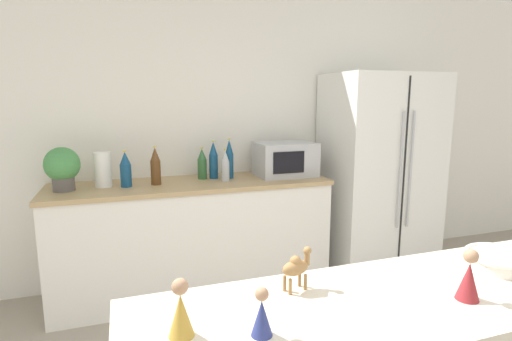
{
  "coord_description": "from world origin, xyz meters",
  "views": [
    {
      "loc": [
        -0.86,
        -0.65,
        1.54
      ],
      "look_at": [
        -0.18,
        1.35,
        1.16
      ],
      "focal_mm": 28.0,
      "sensor_mm": 36.0,
      "label": 1
    }
  ],
  "objects": [
    {
      "name": "back_bottle_0",
      "position": [
        -0.16,
        2.49,
        1.05
      ],
      "size": [
        0.07,
        0.07,
        0.31
      ],
      "color": "navy",
      "rests_on": "back_counter"
    },
    {
      "name": "back_bottle_3",
      "position": [
        -0.26,
        2.5,
        1.02
      ],
      "size": [
        0.07,
        0.07,
        0.26
      ],
      "color": "#2D6033",
      "rests_on": "back_counter"
    },
    {
      "name": "potted_plant",
      "position": [
        -1.26,
        2.38,
        1.07
      ],
      "size": [
        0.24,
        0.24,
        0.31
      ],
      "color": "#595451",
      "rests_on": "back_counter"
    },
    {
      "name": "wise_man_figurine_blue",
      "position": [
        0.12,
        0.22,
        1.0
      ],
      "size": [
        0.07,
        0.07,
        0.16
      ],
      "color": "maroon",
      "rests_on": "bar_counter"
    },
    {
      "name": "refrigerator",
      "position": [
        1.32,
        2.35,
        0.88
      ],
      "size": [
        0.94,
        0.69,
        1.75
      ],
      "color": "white",
      "rests_on": "ground_plane"
    },
    {
      "name": "wise_man_figurine_purple",
      "position": [
        -0.74,
        0.31,
        1.0
      ],
      "size": [
        0.07,
        0.07,
        0.16
      ],
      "color": "#B28933",
      "rests_on": "bar_counter"
    },
    {
      "name": "back_bottle_2",
      "position": [
        -0.63,
        2.39,
        1.04
      ],
      "size": [
        0.08,
        0.08,
        0.29
      ],
      "color": "brown",
      "rests_on": "back_counter"
    },
    {
      "name": "back_bottle_5",
      "position": [
        -0.04,
        2.46,
        1.06
      ],
      "size": [
        0.07,
        0.07,
        0.33
      ],
      "color": "navy",
      "rests_on": "back_counter"
    },
    {
      "name": "fruit_bowl",
      "position": [
        0.42,
        0.37,
        0.96
      ],
      "size": [
        0.24,
        0.24,
        0.06
      ],
      "color": "white",
      "rests_on": "bar_counter"
    },
    {
      "name": "wall_back",
      "position": [
        0.0,
        2.73,
        1.27
      ],
      "size": [
        8.0,
        0.06,
        2.55
      ],
      "color": "white",
      "rests_on": "ground_plane"
    },
    {
      "name": "back_bottle_1",
      "position": [
        -0.1,
        2.35,
        1.02
      ],
      "size": [
        0.06,
        0.06,
        0.25
      ],
      "color": "#B2B7BC",
      "rests_on": "back_counter"
    },
    {
      "name": "paper_towel_roll",
      "position": [
        -1.0,
        2.44,
        1.03
      ],
      "size": [
        0.12,
        0.12,
        0.26
      ],
      "color": "white",
      "rests_on": "back_counter"
    },
    {
      "name": "back_bottle_4",
      "position": [
        -0.84,
        2.38,
        1.03
      ],
      "size": [
        0.08,
        0.08,
        0.27
      ],
      "color": "navy",
      "rests_on": "back_counter"
    },
    {
      "name": "microwave",
      "position": [
        0.43,
        2.42,
        1.04
      ],
      "size": [
        0.48,
        0.37,
        0.28
      ],
      "color": "#B2B5BA",
      "rests_on": "back_counter"
    },
    {
      "name": "camel_figurine",
      "position": [
        -0.35,
        0.45,
        1.01
      ],
      "size": [
        0.11,
        0.07,
        0.14
      ],
      "color": "olive",
      "rests_on": "bar_counter"
    },
    {
      "name": "wise_man_figurine_crimson",
      "position": [
        -0.54,
        0.25,
        0.99
      ],
      "size": [
        0.06,
        0.06,
        0.13
      ],
      "color": "navy",
      "rests_on": "bar_counter"
    },
    {
      "name": "back_counter",
      "position": [
        -0.35,
        2.4,
        0.45
      ],
      "size": [
        2.15,
        0.63,
        0.9
      ],
      "color": "white",
      "rests_on": "ground_plane"
    }
  ]
}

